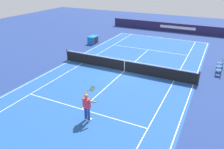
{
  "coord_description": "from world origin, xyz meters",
  "views": [
    {
      "loc": [
        15.56,
        6.58,
        7.31
      ],
      "look_at": [
        2.87,
        0.27,
        0.9
      ],
      "focal_mm": 35.39,
      "sensor_mm": 36.0,
      "label": 1
    }
  ],
  "objects_px": {
    "tennis_net": "(125,66)",
    "tennis_ball": "(93,101)",
    "spectator_chair_2": "(220,70)",
    "spectator_chair_0": "(221,63)",
    "tennis_player_near": "(87,106)",
    "equipment_cart_tarped": "(93,40)",
    "spectator_chair_1": "(221,66)"
  },
  "relations": [
    {
      "from": "tennis_net",
      "to": "tennis_ball",
      "type": "height_order",
      "value": "tennis_net"
    },
    {
      "from": "spectator_chair_2",
      "to": "spectator_chair_0",
      "type": "bearing_deg",
      "value": 180.0
    },
    {
      "from": "tennis_player_near",
      "to": "equipment_cart_tarped",
      "type": "relative_size",
      "value": 1.36
    },
    {
      "from": "spectator_chair_2",
      "to": "equipment_cart_tarped",
      "type": "distance_m",
      "value": 14.02
    },
    {
      "from": "tennis_player_near",
      "to": "tennis_net",
      "type": "bearing_deg",
      "value": -172.75
    },
    {
      "from": "tennis_net",
      "to": "spectator_chair_1",
      "type": "bearing_deg",
      "value": 115.28
    },
    {
      "from": "spectator_chair_0",
      "to": "spectator_chair_1",
      "type": "bearing_deg",
      "value": 0.0
    },
    {
      "from": "tennis_ball",
      "to": "spectator_chair_2",
      "type": "relative_size",
      "value": 0.08
    },
    {
      "from": "tennis_ball",
      "to": "equipment_cart_tarped",
      "type": "relative_size",
      "value": 0.05
    },
    {
      "from": "spectator_chair_1",
      "to": "tennis_player_near",
      "type": "bearing_deg",
      "value": -30.57
    },
    {
      "from": "tennis_ball",
      "to": "spectator_chair_2",
      "type": "bearing_deg",
      "value": 138.23
    },
    {
      "from": "tennis_ball",
      "to": "spectator_chair_1",
      "type": "height_order",
      "value": "spectator_chair_1"
    },
    {
      "from": "spectator_chair_1",
      "to": "spectator_chair_2",
      "type": "height_order",
      "value": "same"
    },
    {
      "from": "spectator_chair_2",
      "to": "equipment_cart_tarped",
      "type": "xyz_separation_m",
      "value": [
        -3.33,
        -13.62,
        -0.08
      ]
    },
    {
      "from": "tennis_player_near",
      "to": "tennis_ball",
      "type": "bearing_deg",
      "value": -157.38
    },
    {
      "from": "tennis_player_near",
      "to": "spectator_chair_0",
      "type": "bearing_deg",
      "value": 151.35
    },
    {
      "from": "tennis_ball",
      "to": "tennis_player_near",
      "type": "bearing_deg",
      "value": 22.62
    },
    {
      "from": "tennis_net",
      "to": "tennis_player_near",
      "type": "relative_size",
      "value": 6.89
    },
    {
      "from": "tennis_net",
      "to": "spectator_chair_0",
      "type": "height_order",
      "value": "tennis_net"
    },
    {
      "from": "equipment_cart_tarped",
      "to": "tennis_player_near",
      "type": "bearing_deg",
      "value": 29.75
    },
    {
      "from": "tennis_ball",
      "to": "spectator_chair_0",
      "type": "relative_size",
      "value": 0.08
    },
    {
      "from": "tennis_ball",
      "to": "spectator_chair_1",
      "type": "bearing_deg",
      "value": 141.16
    },
    {
      "from": "tennis_net",
      "to": "spectator_chair_2",
      "type": "distance_m",
      "value": 7.54
    },
    {
      "from": "tennis_ball",
      "to": "tennis_net",
      "type": "bearing_deg",
      "value": -178.48
    },
    {
      "from": "tennis_net",
      "to": "spectator_chair_1",
      "type": "height_order",
      "value": "tennis_net"
    },
    {
      "from": "spectator_chair_1",
      "to": "equipment_cart_tarped",
      "type": "relative_size",
      "value": 0.7
    },
    {
      "from": "tennis_player_near",
      "to": "spectator_chair_0",
      "type": "relative_size",
      "value": 1.93
    },
    {
      "from": "spectator_chair_2",
      "to": "equipment_cart_tarped",
      "type": "bearing_deg",
      "value": -103.74
    },
    {
      "from": "tennis_ball",
      "to": "spectator_chair_0",
      "type": "xyz_separation_m",
      "value": [
        -9.51,
        6.97,
        0.49
      ]
    },
    {
      "from": "tennis_player_near",
      "to": "spectator_chair_0",
      "type": "distance_m",
      "value": 12.95
    },
    {
      "from": "equipment_cart_tarped",
      "to": "spectator_chair_2",
      "type": "bearing_deg",
      "value": 76.26
    },
    {
      "from": "tennis_ball",
      "to": "equipment_cart_tarped",
      "type": "distance_m",
      "value": 12.98
    }
  ]
}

